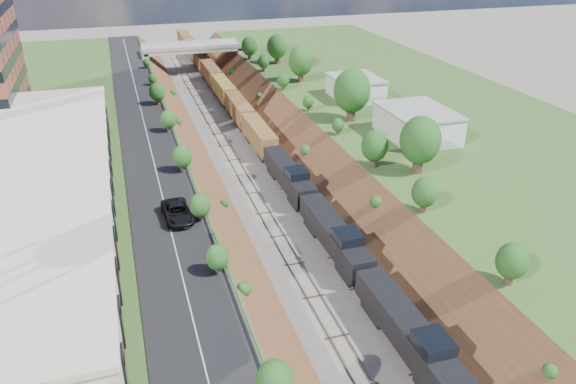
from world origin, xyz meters
name	(u,v)px	position (x,y,z in m)	size (l,w,h in m)	color
platform_left	(23,176)	(-33.00, 60.00, 2.50)	(44.00, 180.00, 5.00)	#3A5D26
platform_right	(441,129)	(33.00, 60.00, 2.50)	(44.00, 180.00, 5.00)	#3A5D26
embankment_left	(184,174)	(-11.00, 60.00, 0.00)	(7.07, 180.00, 7.07)	brown
embankment_right	(320,157)	(11.00, 60.00, 0.00)	(7.07, 180.00, 7.07)	brown
rail_left_track	(238,167)	(-2.60, 60.00, 0.09)	(1.58, 180.00, 0.18)	gray
rail_right_track	(270,163)	(2.60, 60.00, 0.09)	(1.58, 180.00, 0.18)	gray
road	(150,146)	(-15.50, 60.00, 5.05)	(8.00, 180.00, 0.10)	black
guardrail	(178,140)	(-11.40, 59.80, 5.55)	(0.10, 171.00, 0.70)	#99999E
commercial_building	(41,201)	(-28.00, 38.00, 8.51)	(14.30, 62.30, 7.00)	brown
overpass	(192,54)	(0.00, 122.00, 4.92)	(24.50, 8.30, 7.40)	gray
white_building_near	(417,124)	(23.50, 52.00, 7.00)	(9.00, 12.00, 4.00)	silver
white_building_far	(356,88)	(23.00, 74.00, 6.80)	(8.00, 10.00, 3.60)	silver
tree_right_large	(420,141)	(17.00, 40.00, 9.38)	(5.25, 5.25, 7.61)	#473323
tree_left_crest	(232,282)	(-11.80, 20.00, 7.04)	(2.45, 2.45, 3.55)	#473323
freight_train	(232,99)	(2.60, 88.28, 2.45)	(2.77, 156.86, 4.55)	black
suv	(177,212)	(-14.45, 36.25, 5.96)	(2.84, 6.16, 1.71)	black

